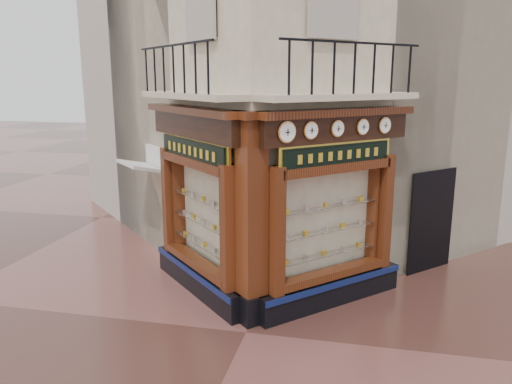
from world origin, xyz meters
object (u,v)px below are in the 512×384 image
(clock_b, at_px, (311,130))
(clock_c, at_px, (337,129))
(clock_a, at_px, (287,132))
(signboard_left, at_px, (193,150))
(awning, at_px, (145,257))
(corner_pilaster, at_px, (252,223))
(clock_d, at_px, (363,127))
(clock_e, at_px, (385,125))
(signboard_right, at_px, (338,155))

(clock_b, distance_m, clock_c, 0.63)
(clock_a, bearing_deg, signboard_left, 109.49)
(clock_a, relative_size, awning, 0.29)
(corner_pilaster, bearing_deg, clock_a, -43.25)
(clock_d, bearing_deg, clock_c, -180.00)
(clock_c, xyz_separation_m, clock_e, (0.88, 0.88, 0.00))
(clock_b, height_order, awning, clock_b)
(signboard_right, bearing_deg, clock_e, -5.64)
(clock_a, bearing_deg, clock_e, 0.00)
(awning, xyz_separation_m, signboard_left, (2.05, -1.79, 3.10))
(clock_a, bearing_deg, clock_b, -0.00)
(clock_b, height_order, clock_c, clock_b)
(corner_pilaster, xyz_separation_m, clock_c, (1.45, 0.85, 1.67))
(corner_pilaster, height_order, clock_d, corner_pilaster)
(awning, height_order, signboard_right, signboard_right)
(clock_a, xyz_separation_m, clock_b, (0.38, 0.38, 0.00))
(clock_d, bearing_deg, clock_a, -180.00)
(clock_b, relative_size, clock_e, 0.99)
(signboard_right, bearing_deg, awning, 115.22)
(clock_d, relative_size, clock_e, 0.95)
(clock_a, relative_size, signboard_right, 0.19)
(corner_pilaster, bearing_deg, clock_d, -10.66)
(corner_pilaster, bearing_deg, clock_e, -8.46)
(corner_pilaster, distance_m, clock_b, 1.99)
(corner_pilaster, bearing_deg, awning, 96.40)
(clock_a, height_order, clock_d, clock_a)
(clock_a, bearing_deg, signboard_right, 4.88)
(clock_e, height_order, signboard_right, clock_e)
(signboard_left, bearing_deg, signboard_right, -135.00)
(clock_a, xyz_separation_m, awning, (-4.13, 2.78, -3.62))
(awning, bearing_deg, clock_e, -145.42)
(clock_a, bearing_deg, clock_d, 0.00)
(clock_c, bearing_deg, corner_pilaster, 165.25)
(clock_b, bearing_deg, corner_pilaster, 156.63)
(clock_d, relative_size, signboard_left, 0.15)
(clock_a, xyz_separation_m, clock_c, (0.83, 0.83, 0.00))
(clock_c, bearing_deg, clock_b, -180.00)
(clock_a, bearing_deg, clock_c, 0.00)
(corner_pilaster, height_order, clock_a, corner_pilaster)
(clock_c, height_order, awning, clock_c)
(clock_d, xyz_separation_m, awning, (-5.41, 1.50, -3.62))
(awning, distance_m, signboard_left, 4.12)
(clock_c, bearing_deg, signboard_left, 131.69)
(clock_a, relative_size, clock_d, 1.23)
(awning, bearing_deg, clock_b, -163.07)
(clock_a, xyz_separation_m, clock_d, (1.28, 1.28, 0.00))
(clock_b, distance_m, signboard_left, 2.59)
(clock_c, bearing_deg, clock_d, 0.00)
(clock_a, height_order, signboard_left, clock_a)
(corner_pilaster, distance_m, clock_d, 2.85)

